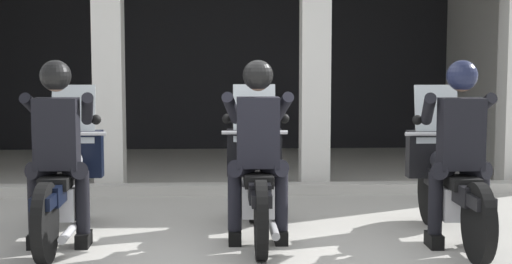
{
  "coord_description": "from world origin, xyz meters",
  "views": [
    {
      "loc": [
        -0.31,
        -6.38,
        1.64
      ],
      "look_at": [
        0.0,
        0.58,
        0.93
      ],
      "focal_mm": 54.54,
      "sensor_mm": 36.0,
      "label": 1
    }
  ],
  "objects_px": {
    "police_officer_center": "(258,136)",
    "motorcycle_right": "(449,183)",
    "motorcycle_left": "(66,183)",
    "motorcycle_center": "(257,181)",
    "police_officer_right": "(460,137)",
    "police_officer_left": "(57,137)"
  },
  "relations": [
    {
      "from": "motorcycle_left",
      "to": "police_officer_right",
      "type": "xyz_separation_m",
      "value": [
        3.38,
        -0.44,
        0.44
      ]
    },
    {
      "from": "police_officer_right",
      "to": "motorcycle_center",
      "type": "bearing_deg",
      "value": 168.36
    },
    {
      "from": "motorcycle_right",
      "to": "police_officer_right",
      "type": "bearing_deg",
      "value": -85.91
    },
    {
      "from": "police_officer_left",
      "to": "motorcycle_right",
      "type": "xyz_separation_m",
      "value": [
        3.38,
        0.13,
        -0.44
      ]
    },
    {
      "from": "motorcycle_left",
      "to": "motorcycle_right",
      "type": "relative_size",
      "value": 1.0
    },
    {
      "from": "police_officer_center",
      "to": "motorcycle_right",
      "type": "height_order",
      "value": "police_officer_center"
    },
    {
      "from": "motorcycle_left",
      "to": "police_officer_right",
      "type": "height_order",
      "value": "police_officer_right"
    },
    {
      "from": "motorcycle_left",
      "to": "motorcycle_right",
      "type": "height_order",
      "value": "same"
    },
    {
      "from": "police_officer_left",
      "to": "police_officer_center",
      "type": "height_order",
      "value": "same"
    },
    {
      "from": "police_officer_left",
      "to": "police_officer_center",
      "type": "relative_size",
      "value": 1.0
    },
    {
      "from": "motorcycle_center",
      "to": "police_officer_right",
      "type": "relative_size",
      "value": 1.29
    },
    {
      "from": "police_officer_left",
      "to": "police_officer_right",
      "type": "distance_m",
      "value": 3.38
    },
    {
      "from": "motorcycle_center",
      "to": "motorcycle_right",
      "type": "distance_m",
      "value": 1.7
    },
    {
      "from": "motorcycle_left",
      "to": "motorcycle_center",
      "type": "bearing_deg",
      "value": 2.25
    },
    {
      "from": "motorcycle_center",
      "to": "police_officer_center",
      "type": "bearing_deg",
      "value": -90.91
    },
    {
      "from": "police_officer_left",
      "to": "motorcycle_right",
      "type": "distance_m",
      "value": 3.41
    },
    {
      "from": "motorcycle_right",
      "to": "motorcycle_left",
      "type": "bearing_deg",
      "value": -178.31
    },
    {
      "from": "motorcycle_center",
      "to": "police_officer_right",
      "type": "height_order",
      "value": "police_officer_right"
    },
    {
      "from": "police_officer_left",
      "to": "police_officer_center",
      "type": "bearing_deg",
      "value": 2.25
    },
    {
      "from": "motorcycle_left",
      "to": "police_officer_center",
      "type": "relative_size",
      "value": 1.29
    },
    {
      "from": "police_officer_left",
      "to": "motorcycle_center",
      "type": "distance_m",
      "value": 1.78
    },
    {
      "from": "motorcycle_center",
      "to": "motorcycle_left",
      "type": "bearing_deg",
      "value": -179.17
    }
  ]
}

